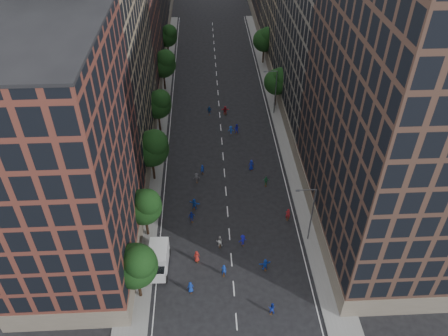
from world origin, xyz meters
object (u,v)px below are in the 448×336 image
(cargo_van, at_px, (158,259))
(skater_1, at_px, (224,270))
(skater_2, at_px, (272,308))
(skater_0, at_px, (191,287))
(streetlamp_near, at_px, (311,212))
(streetlamp_far, at_px, (275,90))

(cargo_van, relative_size, skater_1, 3.08)
(skater_1, height_order, skater_2, skater_1)
(skater_2, bearing_deg, skater_0, -0.39)
(streetlamp_near, bearing_deg, cargo_van, -169.18)
(streetlamp_near, distance_m, skater_1, 13.36)
(streetlamp_near, relative_size, skater_0, 5.65)
(streetlamp_far, bearing_deg, cargo_van, -118.15)
(streetlamp_near, xyz_separation_m, streetlamp_far, (0.00, 33.00, 0.00))
(streetlamp_near, distance_m, skater_0, 17.92)
(streetlamp_near, height_order, skater_1, streetlamp_near)
(skater_0, distance_m, skater_2, 9.93)
(skater_1, xyz_separation_m, skater_2, (5.23, -5.66, -0.09))
(streetlamp_far, bearing_deg, streetlamp_near, -90.00)
(skater_0, relative_size, skater_2, 1.00)
(streetlamp_far, distance_m, skater_0, 43.77)
(streetlamp_near, distance_m, cargo_van, 20.35)
(skater_1, bearing_deg, skater_2, 135.74)
(skater_0, xyz_separation_m, skater_1, (4.12, 2.32, 0.08))
(streetlamp_far, distance_m, skater_1, 40.25)
(skater_0, bearing_deg, skater_2, 150.12)
(skater_1, bearing_deg, skater_0, 32.29)
(cargo_van, bearing_deg, streetlamp_near, 12.79)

